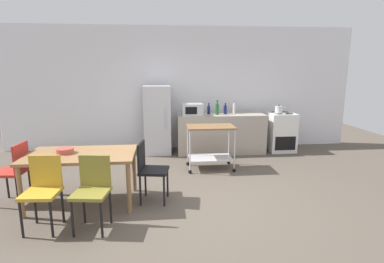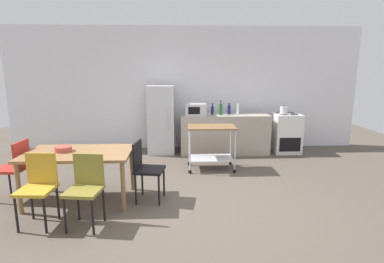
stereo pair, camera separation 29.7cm
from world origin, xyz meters
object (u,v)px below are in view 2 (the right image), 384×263
(stove_oven, at_px, (286,133))
(refrigerator, at_px, (161,120))
(bottle_sparkling_water, at_px, (221,109))
(microwave, at_px, (195,110))
(dining_table, at_px, (79,157))
(chair_mustard, at_px, (38,184))
(chair_olive, at_px, (86,185))
(fruit_bowl, at_px, (63,149))
(chair_black, at_px, (145,167))
(bottle_sesame_oil, at_px, (212,110))
(bottle_wine, at_px, (229,110))
(kettle, at_px, (284,110))
(kitchen_cart, at_px, (211,140))
(bottle_hot_sauce, at_px, (238,109))
(chair_red, at_px, (15,166))

(stove_oven, xyz_separation_m, refrigerator, (-2.90, 0.08, 0.32))
(bottle_sparkling_water, bearing_deg, stove_oven, 3.25)
(refrigerator, height_order, bottle_sparkling_water, refrigerator)
(refrigerator, height_order, microwave, refrigerator)
(bottle_sparkling_water, bearing_deg, dining_table, -134.10)
(chair_mustard, bearing_deg, refrigerator, 71.66)
(chair_olive, bearing_deg, bottle_sparkling_water, 64.82)
(chair_mustard, xyz_separation_m, fruit_bowl, (0.07, 0.70, 0.27))
(microwave, bearing_deg, dining_table, -126.78)
(chair_black, height_order, chair_olive, same)
(bottle_sesame_oil, distance_m, bottle_wine, 0.38)
(chair_mustard, distance_m, chair_olive, 0.60)
(chair_olive, bearing_deg, microwave, 72.35)
(dining_table, relative_size, chair_olive, 1.69)
(chair_mustard, xyz_separation_m, bottle_sesame_oil, (2.50, 3.24, 0.48))
(dining_table, distance_m, chair_olive, 0.80)
(chair_mustard, relative_size, microwave, 1.93)
(dining_table, height_order, chair_olive, chair_olive)
(chair_black, xyz_separation_m, kettle, (2.87, 2.46, 0.48))
(kitchen_cart, height_order, bottle_hot_sauce, bottle_hot_sauce)
(chair_mustard, distance_m, stove_oven, 5.31)
(bottle_wine, xyz_separation_m, kettle, (1.23, -0.10, -0.00))
(bottle_sparkling_water, distance_m, bottle_wine, 0.23)
(chair_mustard, xyz_separation_m, kettle, (4.11, 3.11, 0.48))
(chair_olive, distance_m, bottle_wine, 4.02)
(stove_oven, bearing_deg, kitchen_cart, -147.89)
(chair_red, distance_m, refrigerator, 3.23)
(refrigerator, bearing_deg, kettle, -3.70)
(refrigerator, relative_size, bottle_sesame_oil, 6.10)
(chair_mustard, xyz_separation_m, bottle_sparkling_water, (2.68, 3.12, 0.52))
(chair_black, xyz_separation_m, stove_oven, (2.98, 2.56, -0.07))
(bottle_sparkling_water, bearing_deg, bottle_hot_sauce, 18.88)
(fruit_bowl, relative_size, kettle, 1.00)
(microwave, relative_size, bottle_hot_sauce, 1.64)
(dining_table, xyz_separation_m, kitchen_cart, (2.07, 1.37, -0.10))
(bottle_wine, distance_m, kettle, 1.23)
(chair_mustard, distance_m, kitchen_cart, 3.12)
(dining_table, distance_m, bottle_wine, 3.65)
(refrigerator, relative_size, bottle_hot_sauce, 5.53)
(refrigerator, xyz_separation_m, kettle, (2.78, -0.18, 0.23))
(chair_red, distance_m, bottle_hot_sauce, 4.55)
(chair_olive, xyz_separation_m, microwave, (1.52, 3.15, 0.51))
(stove_oven, xyz_separation_m, fruit_bowl, (-4.16, -2.51, 0.33))
(microwave, bearing_deg, fruit_bowl, -130.42)
(microwave, relative_size, kettle, 1.92)
(bottle_sparkling_water, bearing_deg, microwave, -177.10)
(bottle_sesame_oil, distance_m, bottle_sparkling_water, 0.21)
(chair_mustard, bearing_deg, dining_table, 69.80)
(microwave, distance_m, bottle_sesame_oil, 0.42)
(stove_oven, xyz_separation_m, kitchen_cart, (-1.87, -1.17, 0.12))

